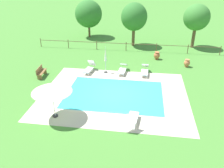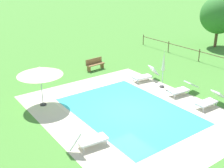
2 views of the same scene
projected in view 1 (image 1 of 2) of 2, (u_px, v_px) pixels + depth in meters
The scene contains 17 objects.
ground_plane at pixel (114, 94), 17.61m from camera, with size 160.00×160.00×0.00m, color #478433.
pool_deck_paving at pixel (114, 94), 17.61m from camera, with size 11.02×8.88×0.01m, color beige.
swimming_pool_water at pixel (114, 94), 17.61m from camera, with size 7.32×5.19×0.01m, color #38C6D1.
pool_coping_rim at pixel (114, 94), 17.61m from camera, with size 7.80×5.67×0.01m.
sun_lounger_north_near_steps at pixel (89, 68), 21.19m from camera, with size 0.86×1.93×0.99m.
sun_lounger_north_mid at pixel (132, 119), 14.06m from camera, with size 0.79×1.90×0.99m.
sun_lounger_north_far at pixel (145, 70), 20.74m from camera, with size 0.65×2.01×0.84m.
sun_lounger_north_end at pixel (123, 69), 21.04m from camera, with size 0.78×2.10×0.75m.
patio_umbrella_open_foreground at pixel (52, 89), 14.07m from camera, with size 2.49×2.49×2.32m.
patio_umbrella_closed_row_west at pixel (106, 56), 20.51m from camera, with size 0.32×0.32×2.46m.
wooden_bench_lawn_side at pixel (41, 72), 20.26m from camera, with size 0.57×1.53×0.87m.
terracotta_urn_near_fence at pixel (187, 63), 22.27m from camera, with size 0.58×0.58×0.76m.
terracotta_urn_by_tree at pixel (157, 55), 24.12m from camera, with size 0.63×0.63×0.80m.
perimeter_fence at pixel (126, 45), 26.49m from camera, with size 20.87×0.08×1.05m.
tree_far_west at pixel (134, 17), 27.04m from camera, with size 3.08×3.08×5.12m.
tree_west_mid at pixel (89, 14), 30.72m from camera, with size 3.60×3.60×4.93m.
tree_centre at pixel (197, 18), 26.37m from camera, with size 2.98×2.98×5.06m.
Camera 1 is at (2.03, -15.22, 8.66)m, focal length 36.89 mm.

